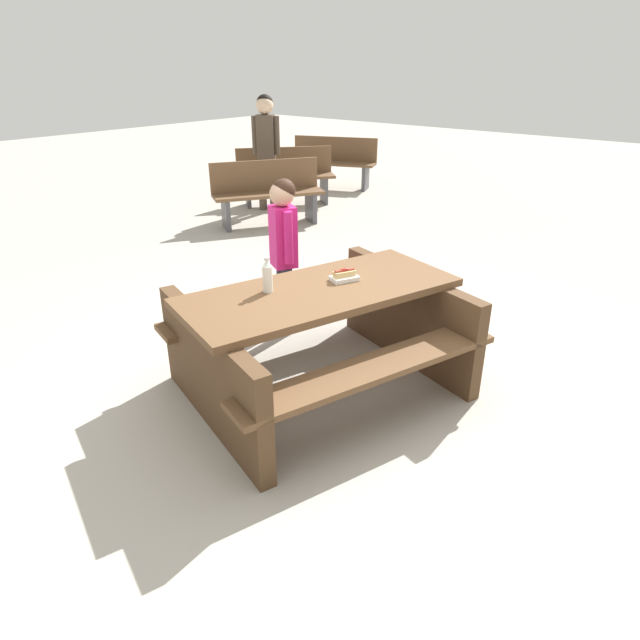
{
  "coord_description": "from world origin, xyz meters",
  "views": [
    {
      "loc": [
        -2.54,
        -2.08,
        2.08
      ],
      "look_at": [
        0.0,
        0.0,
        0.52
      ],
      "focal_mm": 30.93,
      "sensor_mm": 36.0,
      "label": 1
    }
  ],
  "objects_px": {
    "child_in_coat": "(283,237)",
    "park_bench_near": "(268,191)",
    "park_bench_mid": "(334,161)",
    "park_bench_far": "(285,175)",
    "picnic_table": "(320,331)",
    "soda_bottle": "(267,276)",
    "bystander_adult": "(266,138)",
    "hotdog_tray": "(344,276)"
  },
  "relations": [
    {
      "from": "hotdog_tray",
      "to": "child_in_coat",
      "type": "bearing_deg",
      "value": 69.34
    },
    {
      "from": "child_in_coat",
      "to": "park_bench_near",
      "type": "height_order",
      "value": "child_in_coat"
    },
    {
      "from": "hotdog_tray",
      "to": "park_bench_far",
      "type": "xyz_separation_m",
      "value": [
        3.66,
        3.9,
        -0.33
      ]
    },
    {
      "from": "soda_bottle",
      "to": "park_bench_far",
      "type": "xyz_separation_m",
      "value": [
        4.12,
        3.65,
        -0.41
      ]
    },
    {
      "from": "soda_bottle",
      "to": "park_bench_near",
      "type": "height_order",
      "value": "soda_bottle"
    },
    {
      "from": "hotdog_tray",
      "to": "park_bench_far",
      "type": "height_order",
      "value": "park_bench_far"
    },
    {
      "from": "picnic_table",
      "to": "soda_bottle",
      "type": "distance_m",
      "value": 0.53
    },
    {
      "from": "picnic_table",
      "to": "park_bench_far",
      "type": "bearing_deg",
      "value": 44.99
    },
    {
      "from": "park_bench_near",
      "to": "park_bench_far",
      "type": "distance_m",
      "value": 1.22
    },
    {
      "from": "child_in_coat",
      "to": "bystander_adult",
      "type": "distance_m",
      "value": 4.17
    },
    {
      "from": "picnic_table",
      "to": "park_bench_near",
      "type": "xyz_separation_m",
      "value": [
        2.83,
        3.24,
        0.0
      ]
    },
    {
      "from": "picnic_table",
      "to": "soda_bottle",
      "type": "relative_size",
      "value": 9.33
    },
    {
      "from": "picnic_table",
      "to": "hotdog_tray",
      "type": "bearing_deg",
      "value": -9.43
    },
    {
      "from": "picnic_table",
      "to": "soda_bottle",
      "type": "xyz_separation_m",
      "value": [
        -0.25,
        0.22,
        0.41
      ]
    },
    {
      "from": "bystander_adult",
      "to": "soda_bottle",
      "type": "bearing_deg",
      "value": -135.57
    },
    {
      "from": "hotdog_tray",
      "to": "park_bench_mid",
      "type": "xyz_separation_m",
      "value": [
        5.11,
        4.09,
        -0.33
      ]
    },
    {
      "from": "park_bench_mid",
      "to": "picnic_table",
      "type": "bearing_deg",
      "value": -142.71
    },
    {
      "from": "picnic_table",
      "to": "park_bench_near",
      "type": "relative_size",
      "value": 1.43
    },
    {
      "from": "child_in_coat",
      "to": "park_bench_near",
      "type": "bearing_deg",
      "value": 46.67
    },
    {
      "from": "soda_bottle",
      "to": "hotdog_tray",
      "type": "height_order",
      "value": "soda_bottle"
    },
    {
      "from": "park_bench_far",
      "to": "bystander_adult",
      "type": "distance_m",
      "value": 0.75
    },
    {
      "from": "park_bench_far",
      "to": "park_bench_near",
      "type": "bearing_deg",
      "value": -149.0
    },
    {
      "from": "child_in_coat",
      "to": "park_bench_near",
      "type": "relative_size",
      "value": 0.85
    },
    {
      "from": "picnic_table",
      "to": "hotdog_tray",
      "type": "xyz_separation_m",
      "value": [
        0.21,
        -0.04,
        0.34
      ]
    },
    {
      "from": "park_bench_mid",
      "to": "bystander_adult",
      "type": "xyz_separation_m",
      "value": [
        -1.91,
        -0.24,
        0.6
      ]
    },
    {
      "from": "park_bench_near",
      "to": "park_bench_mid",
      "type": "distance_m",
      "value": 2.63
    },
    {
      "from": "bystander_adult",
      "to": "park_bench_mid",
      "type": "bearing_deg",
      "value": 7.28
    },
    {
      "from": "soda_bottle",
      "to": "child_in_coat",
      "type": "bearing_deg",
      "value": 36.93
    },
    {
      "from": "park_bench_mid",
      "to": "park_bench_far",
      "type": "relative_size",
      "value": 1.09
    },
    {
      "from": "child_in_coat",
      "to": "park_bench_far",
      "type": "relative_size",
      "value": 0.9
    },
    {
      "from": "hotdog_tray",
      "to": "park_bench_mid",
      "type": "distance_m",
      "value": 6.56
    },
    {
      "from": "child_in_coat",
      "to": "bystander_adult",
      "type": "relative_size",
      "value": 0.77
    },
    {
      "from": "soda_bottle",
      "to": "park_bench_mid",
      "type": "relative_size",
      "value": 0.15
    },
    {
      "from": "picnic_table",
      "to": "park_bench_mid",
      "type": "bearing_deg",
      "value": 37.29
    },
    {
      "from": "hotdog_tray",
      "to": "park_bench_near",
      "type": "relative_size",
      "value": 0.14
    },
    {
      "from": "child_in_coat",
      "to": "park_bench_far",
      "type": "distance_m",
      "value": 4.54
    },
    {
      "from": "soda_bottle",
      "to": "park_bench_mid",
      "type": "xyz_separation_m",
      "value": [
        5.57,
        3.83,
        -0.41
      ]
    },
    {
      "from": "park_bench_near",
      "to": "park_bench_mid",
      "type": "height_order",
      "value": "same"
    },
    {
      "from": "soda_bottle",
      "to": "park_bench_near",
      "type": "bearing_deg",
      "value": 44.47
    },
    {
      "from": "bystander_adult",
      "to": "picnic_table",
      "type": "bearing_deg",
      "value": -131.83
    },
    {
      "from": "soda_bottle",
      "to": "park_bench_mid",
      "type": "distance_m",
      "value": 6.78
    },
    {
      "from": "child_in_coat",
      "to": "park_bench_mid",
      "type": "distance_m",
      "value": 5.8
    }
  ]
}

